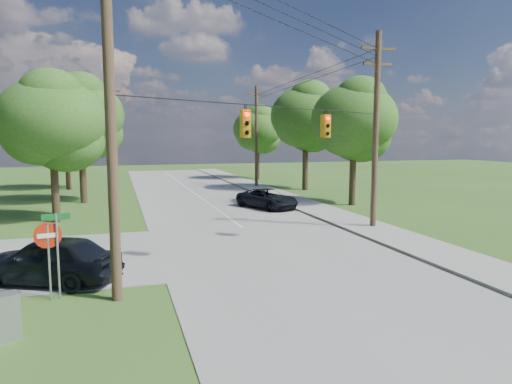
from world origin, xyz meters
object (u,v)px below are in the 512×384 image
object	(u,v)px
pole_sw	(110,94)
car_main_north	(267,199)
car_cross_dark	(48,259)
do_not_enter_sign	(48,244)
pole_north_w	(110,135)
control_cabinet	(5,318)
pole_ne	(376,128)
pole_north_e	(256,136)

from	to	relation	value
pole_sw	car_main_north	size ratio (longest dim) A/B	2.49
car_cross_dark	do_not_enter_sign	size ratio (longest dim) A/B	1.99
pole_north_w	control_cabinet	xyz separation A→B (m)	(-2.22, -31.75, -4.54)
car_cross_dark	do_not_enter_sign	bearing A→B (deg)	33.26
pole_sw	car_cross_dark	bearing A→B (deg)	133.83
car_main_north	pole_north_w	bearing A→B (deg)	103.98
car_cross_dark	car_main_north	distance (m)	18.29
pole_ne	pole_north_e	world-z (taller)	pole_ne
pole_north_e	car_main_north	distance (m)	14.86
pole_north_e	control_cabinet	world-z (taller)	pole_north_e
pole_north_w	car_cross_dark	distance (m)	27.69
control_cabinet	do_not_enter_sign	size ratio (longest dim) A/B	0.49
control_cabinet	pole_north_e	bearing A→B (deg)	39.73
pole_sw	pole_north_w	bearing A→B (deg)	90.77
car_cross_dark	do_not_enter_sign	world-z (taller)	do_not_enter_sign
do_not_enter_sign	car_cross_dark	bearing A→B (deg)	86.76
car_cross_dark	do_not_enter_sign	distance (m)	1.95
control_cabinet	pole_sw	bearing A→B (deg)	16.03
pole_north_w	control_cabinet	size ratio (longest dim) A/B	8.50
pole_ne	do_not_enter_sign	world-z (taller)	pole_ne
pole_ne	car_cross_dark	size ratio (longest dim) A/B	2.18
car_main_north	control_cabinet	xyz separation A→B (m)	(-12.72, -17.98, -0.11)
pole_sw	do_not_enter_sign	world-z (taller)	pole_sw
control_cabinet	pole_ne	bearing A→B (deg)	7.81
pole_north_e	car_main_north	world-z (taller)	pole_north_e
pole_ne	do_not_enter_sign	xyz separation A→B (m)	(-15.45, -7.00, -3.71)
control_cabinet	car_cross_dark	bearing A→B (deg)	61.35
pole_sw	car_cross_dark	world-z (taller)	pole_sw
pole_north_w	car_main_north	size ratio (longest dim) A/B	2.08
pole_north_e	car_main_north	xyz separation A→B (m)	(-3.40, -13.77, -4.43)
pole_ne	car_main_north	bearing A→B (deg)	112.46
pole_north_w	pole_ne	bearing A→B (deg)	-57.71
pole_north_w	do_not_enter_sign	bearing A→B (deg)	-93.05
pole_ne	do_not_enter_sign	distance (m)	17.36
control_cabinet	car_main_north	bearing A→B (deg)	31.36
car_main_north	do_not_enter_sign	size ratio (longest dim) A/B	1.99
car_cross_dark	control_cabinet	world-z (taller)	car_cross_dark
car_cross_dark	car_main_north	xyz separation A→B (m)	(12.31, 13.53, -0.16)
pole_sw	pole_north_w	size ratio (longest dim) A/B	1.20
pole_ne	pole_north_e	xyz separation A→B (m)	(-0.00, 22.00, -0.34)
pole_sw	car_cross_dark	size ratio (longest dim) A/B	2.49
pole_sw	pole_ne	distance (m)	15.51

